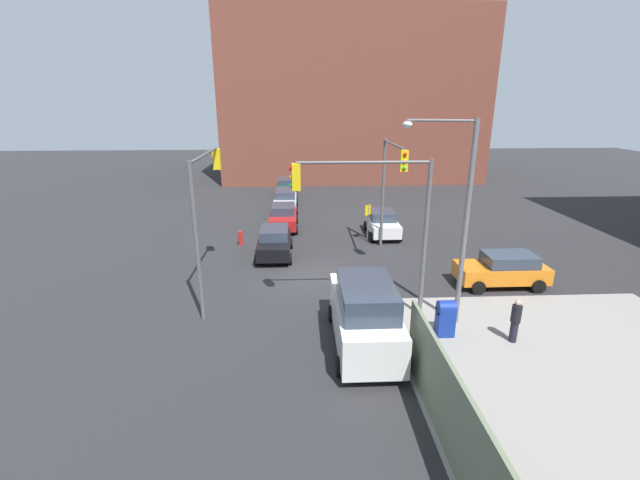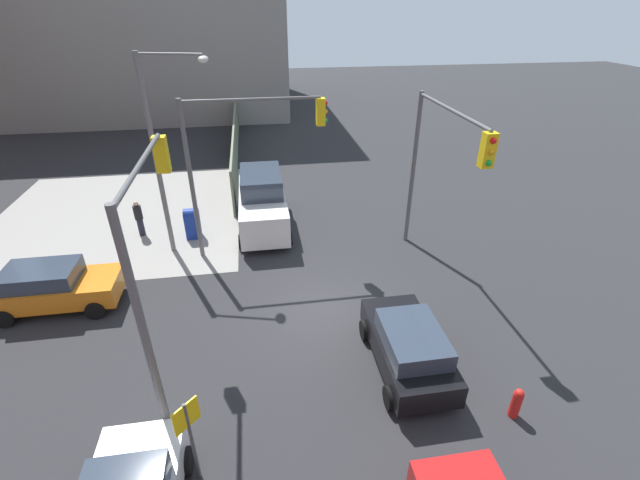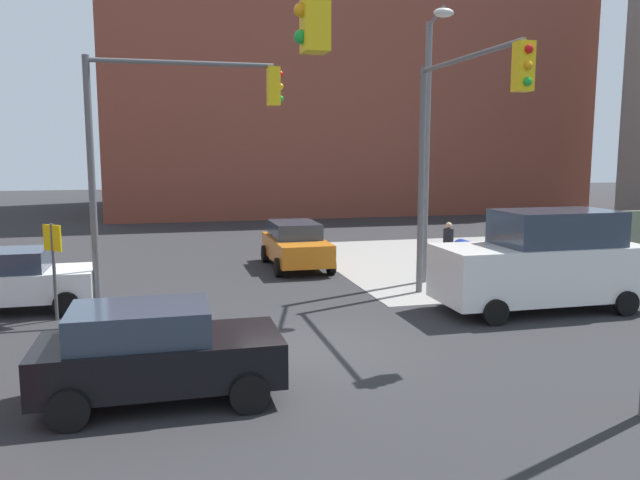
{
  "view_description": "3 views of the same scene",
  "coord_description": "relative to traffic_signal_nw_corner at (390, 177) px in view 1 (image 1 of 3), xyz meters",
  "views": [
    {
      "loc": [
        20.47,
        -0.45,
        8.57
      ],
      "look_at": [
        0.0,
        0.52,
        1.88
      ],
      "focal_mm": 24.0,
      "sensor_mm": 36.0,
      "label": 1
    },
    {
      "loc": [
        -11.64,
        1.98,
        9.56
      ],
      "look_at": [
        0.12,
        0.13,
        2.82
      ],
      "focal_mm": 24.0,
      "sensor_mm": 36.0,
      "label": 2
    },
    {
      "loc": [
        -2.72,
        -12.3,
        4.12
      ],
      "look_at": [
        0.81,
        1.82,
        2.06
      ],
      "focal_mm": 35.0,
      "sensor_mm": 36.0,
      "label": 3
    }
  ],
  "objects": [
    {
      "name": "pedestrian_crossing",
      "position": [
        9.39,
        2.9,
        -3.72
      ],
      "size": [
        0.36,
        0.36,
        1.71
      ],
      "rotation": [
        0.0,
        0.0,
        3.55
      ],
      "color": "black",
      "rests_on": "ground"
    },
    {
      "name": "coupe_white",
      "position": [
        -4.02,
        0.47,
        -3.76
      ],
      "size": [
        3.85,
        2.02,
        1.62
      ],
      "color": "white",
      "rests_on": "ground"
    },
    {
      "name": "sedan_black",
      "position": [
        -0.36,
        -6.47,
        -3.76
      ],
      "size": [
        3.97,
        2.02,
        1.62
      ],
      "color": "black",
      "rests_on": "ground"
    },
    {
      "name": "traffic_signal_se_corner",
      "position": [
        4.91,
        -9.0,
        0.04
      ],
      "size": [
        5.69,
        0.36,
        6.5
      ],
      "color": "#59595B",
      "rests_on": "ground"
    },
    {
      "name": "sidewalk_corner",
      "position": [
        11.59,
        4.5,
        -4.6
      ],
      "size": [
        12.0,
        12.0,
        0.01
      ],
      "primitive_type": "cube",
      "color": "gray",
      "rests_on": "ground"
    },
    {
      "name": "street_lamp_corner",
      "position": [
        7.69,
        0.94,
        0.1
      ],
      "size": [
        1.0,
        2.6,
        8.0
      ],
      "color": "slate",
      "rests_on": "ground"
    },
    {
      "name": "hatchback_silver",
      "position": [
        -11.22,
        -6.17,
        -3.76
      ],
      "size": [
        4.43,
        2.02,
        1.62
      ],
      "color": "#B7BABF",
      "rests_on": "ground"
    },
    {
      "name": "sedan_green",
      "position": [
        -16.76,
        -6.21,
        -3.76
      ],
      "size": [
        4.23,
        2.02,
        1.62
      ],
      "color": "#1E6638",
      "rests_on": "ground"
    },
    {
      "name": "van_white_delivery",
      "position": [
        9.39,
        -2.7,
        -3.32
      ],
      "size": [
        5.4,
        2.32,
        2.62
      ],
      "color": "white",
      "rests_on": "ground"
    },
    {
      "name": "fire_hydrant",
      "position": [
        -2.41,
        -8.7,
        -4.12
      ],
      "size": [
        0.26,
        0.26,
        0.94
      ],
      "color": "red",
      "rests_on": "ground"
    },
    {
      "name": "ground_plane",
      "position": [
        2.59,
        -4.5,
        -4.61
      ],
      "size": [
        120.0,
        120.0,
        0.0
      ],
      "primitive_type": "plane",
      "color": "#28282B"
    },
    {
      "name": "warning_sign_two_way",
      "position": [
        -2.81,
        -0.7,
        -2.97
      ],
      "size": [
        0.48,
        0.48,
        2.4
      ],
      "color": "#4C4C4C",
      "rests_on": "ground"
    },
    {
      "name": "traffic_signal_ne_corner",
      "position": [
        7.09,
        -2.08,
        0.02
      ],
      "size": [
        0.36,
        5.45,
        6.5
      ],
      "color": "#59595B",
      "rests_on": "ground"
    },
    {
      "name": "traffic_signal_nw_corner",
      "position": [
        0.0,
        0.0,
        0.0
      ],
      "size": [
        5.06,
        0.36,
        6.5
      ],
      "color": "#59595B",
      "rests_on": "ground"
    },
    {
      "name": "building_brick_west",
      "position": [
        -29.41,
        0.89,
        4.19
      ],
      "size": [
        16.0,
        28.0,
        17.59
      ],
      "color": "brown",
      "rests_on": "ground"
    },
    {
      "name": "mailbox_blue",
      "position": [
        8.79,
        0.5,
        -3.84
      ],
      "size": [
        0.56,
        0.64,
        1.43
      ],
      "color": "navy",
      "rests_on": "ground"
    },
    {
      "name": "sedan_red",
      "position": [
        -5.96,
        -6.15,
        -3.76
      ],
      "size": [
        4.0,
        2.02,
        1.62
      ],
      "color": "#B21919",
      "rests_on": "ground"
    },
    {
      "name": "coupe_orange",
      "position": [
        4.36,
        4.77,
        -3.76
      ],
      "size": [
        2.02,
        4.21,
        1.62
      ],
      "color": "orange",
      "rests_on": "ground"
    }
  ]
}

